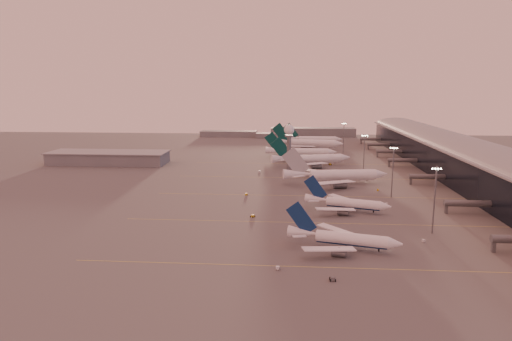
{
  "coord_description": "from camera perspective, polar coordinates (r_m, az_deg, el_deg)",
  "views": [
    {
      "loc": [
        5.62,
        -164.26,
        53.07
      ],
      "look_at": [
        -12.76,
        80.7,
        7.58
      ],
      "focal_mm": 32.0,
      "sensor_mm": 36.0,
      "label": 1
    }
  ],
  "objects": [
    {
      "name": "gsv_truck_a",
      "position": [
        136.63,
        2.92,
        -11.87
      ],
      "size": [
        5.54,
        2.35,
        2.18
      ],
      "color": "white",
      "rests_on": "ground"
    },
    {
      "name": "hangar",
      "position": [
        332.76,
        -17.95,
        1.55
      ],
      "size": [
        82.0,
        27.0,
        8.5
      ],
      "color": "slate",
      "rests_on": "ground"
    },
    {
      "name": "greentail_a",
      "position": [
        309.66,
        6.98,
        1.23
      ],
      "size": [
        55.0,
        43.8,
        20.5
      ],
      "color": "white",
      "rests_on": "ground"
    },
    {
      "name": "gsv_catering_b",
      "position": [
        242.72,
        15.05,
        -2.06
      ],
      "size": [
        4.83,
        3.25,
        3.64
      ],
      "color": "gold",
      "rests_on": "ground"
    },
    {
      "name": "gsv_tug_mid",
      "position": [
        188.1,
        -0.41,
        -5.73
      ],
      "size": [
        4.08,
        3.85,
        1.01
      ],
      "color": "gold",
      "rests_on": "ground"
    },
    {
      "name": "distant_horizon",
      "position": [
        491.87,
        3.93,
        4.73
      ],
      "size": [
        165.0,
        37.5,
        9.0
      ],
      "color": "slate",
      "rests_on": "ground"
    },
    {
      "name": "greentail_b",
      "position": [
        344.07,
        5.65,
        2.15
      ],
      "size": [
        54.05,
        43.64,
        19.63
      ],
      "color": "white",
      "rests_on": "ground"
    },
    {
      "name": "gsv_catering_a",
      "position": [
        169.5,
        20.27,
        -7.8
      ],
      "size": [
        4.66,
        3.54,
        3.5
      ],
      "color": "white",
      "rests_on": "ground"
    },
    {
      "name": "narrowbody_mid",
      "position": [
        200.51,
        11.3,
        -4.18
      ],
      "size": [
        36.66,
        28.8,
        14.78
      ],
      "color": "white",
      "rests_on": "ground"
    },
    {
      "name": "widebody_white",
      "position": [
        254.91,
        9.97,
        -0.86
      ],
      "size": [
        58.91,
        46.88,
        20.81
      ],
      "color": "white",
      "rests_on": "ground"
    },
    {
      "name": "gsv_truck_b",
      "position": [
        214.9,
        16.13,
        -3.92
      ],
      "size": [
        5.61,
        2.31,
        2.22
      ],
      "color": "white",
      "rests_on": "ground"
    },
    {
      "name": "gsv_truck_c",
      "position": [
        225.04,
        -1.1,
        -2.84
      ],
      "size": [
        6.02,
        3.29,
        2.3
      ],
      "color": "gold",
      "rests_on": "ground"
    },
    {
      "name": "mast_a",
      "position": [
        176.83,
        21.43,
        -3.1
      ],
      "size": [
        3.6,
        0.56,
        25.0
      ],
      "color": "slate",
      "rests_on": "ground"
    },
    {
      "name": "mast_d",
      "position": [
        368.82,
        10.89,
        4.18
      ],
      "size": [
        3.6,
        0.56,
        25.0
      ],
      "color": "slate",
      "rests_on": "ground"
    },
    {
      "name": "greentail_d",
      "position": [
        426.01,
        7.14,
        3.73
      ],
      "size": [
        54.88,
        44.33,
        19.93
      ],
      "color": "white",
      "rests_on": "ground"
    },
    {
      "name": "gsv_truck_d",
      "position": [
        285.12,
        0.47,
        -0.01
      ],
      "size": [
        3.34,
        5.59,
        2.13
      ],
      "color": "white",
      "rests_on": "ground"
    },
    {
      "name": "gsv_tug_hangar",
      "position": [
        315.62,
        9.25,
        0.78
      ],
      "size": [
        4.39,
        3.86,
        1.07
      ],
      "color": "gold",
      "rests_on": "ground"
    },
    {
      "name": "taxiway_markings",
      "position": [
        227.86,
        10.33,
        -3.15
      ],
      "size": [
        180.0,
        185.25,
        0.02
      ],
      "color": "#E1CD4F",
      "rests_on": "ground"
    },
    {
      "name": "terminal",
      "position": [
        295.86,
        24.47,
        1.28
      ],
      "size": [
        57.0,
        362.0,
        23.04
      ],
      "color": "black",
      "rests_on": "ground"
    },
    {
      "name": "ground",
      "position": [
        172.71,
        2.24,
        -7.41
      ],
      "size": [
        700.0,
        700.0,
        0.0
      ],
      "primitive_type": "plane",
      "color": "#504E4E",
      "rests_on": "ground"
    },
    {
      "name": "mast_c",
      "position": [
        280.59,
        13.36,
        2.15
      ],
      "size": [
        3.6,
        0.56,
        25.0
      ],
      "color": "slate",
      "rests_on": "ground"
    },
    {
      "name": "gsv_tug_near",
      "position": [
        131.28,
        9.55,
        -13.24
      ],
      "size": [
        2.57,
        3.95,
        1.08
      ],
      "color": "#56585B",
      "rests_on": "ground"
    },
    {
      "name": "greentail_c",
      "position": [
        392.8,
        6.51,
        3.24
      ],
      "size": [
        60.8,
        48.72,
        22.22
      ],
      "color": "white",
      "rests_on": "ground"
    },
    {
      "name": "narrowbody_near",
      "position": [
        154.75,
        10.85,
        -8.56
      ],
      "size": [
        37.75,
        29.74,
        15.04
      ],
      "color": "white",
      "rests_on": "ground"
    },
    {
      "name": "radar_tower",
      "position": [
        286.07,
        4.15,
        4.02
      ],
      "size": [
        6.4,
        6.4,
        31.1
      ],
      "color": "slate",
      "rests_on": "ground"
    },
    {
      "name": "mast_b",
      "position": [
        228.16,
        16.72,
        0.12
      ],
      "size": [
        3.6,
        0.56,
        25.0
      ],
      "color": "slate",
      "rests_on": "ground"
    }
  ]
}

